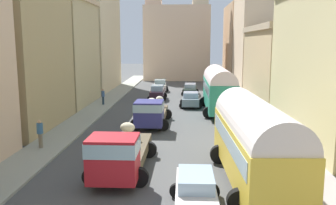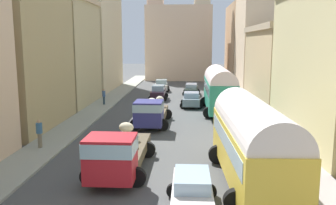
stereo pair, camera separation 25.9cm
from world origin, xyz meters
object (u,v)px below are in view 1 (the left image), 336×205
(cargo_truck_1, at_px, (151,111))
(pedestrian_0, at_px, (40,133))
(car_2, at_px, (196,192))
(car_4, at_px, (190,89))
(pedestrian_1, at_px, (103,96))
(cargo_truck_0, at_px, (120,153))
(parked_bus_1, at_px, (219,87))
(car_1, at_px, (160,85))
(car_0, at_px, (157,93))
(car_3, at_px, (191,99))
(parked_bus_0, at_px, (254,139))

(cargo_truck_1, bearing_deg, pedestrian_0, -133.60)
(car_2, bearing_deg, cargo_truck_1, 101.91)
(cargo_truck_1, height_order, car_4, cargo_truck_1)
(cargo_truck_1, distance_m, car_2, 14.50)
(car_4, distance_m, pedestrian_1, 12.33)
(pedestrian_1, bearing_deg, car_4, 42.18)
(cargo_truck_0, bearing_deg, pedestrian_0, 143.43)
(parked_bus_1, distance_m, pedestrian_0, 17.53)
(cargo_truck_0, relative_size, cargo_truck_1, 1.06)
(car_1, bearing_deg, car_0, -88.49)
(pedestrian_0, bearing_deg, car_2, -40.05)
(pedestrian_0, bearing_deg, car_1, 78.62)
(pedestrian_0, bearing_deg, car_3, 58.60)
(pedestrian_0, height_order, pedestrian_1, pedestrian_0)
(parked_bus_0, relative_size, car_2, 2.36)
(parked_bus_0, bearing_deg, cargo_truck_0, 173.63)
(pedestrian_0, bearing_deg, car_4, 68.29)
(parked_bus_0, distance_m, parked_bus_1, 17.63)
(car_4, bearing_deg, cargo_truck_1, -100.82)
(car_3, height_order, pedestrian_1, pedestrian_1)
(parked_bus_0, height_order, car_0, parked_bus_0)
(pedestrian_1, bearing_deg, car_3, -1.02)
(cargo_truck_0, xyz_separation_m, car_4, (3.86, 28.01, -0.50))
(cargo_truck_1, height_order, car_0, cargo_truck_1)
(parked_bus_0, xyz_separation_m, car_2, (-2.72, -2.83, -1.40))
(car_0, relative_size, car_4, 0.88)
(cargo_truck_0, height_order, pedestrian_0, cargo_truck_0)
(parked_bus_1, xyz_separation_m, pedestrian_1, (-11.60, 2.81, -1.32))
(car_2, xyz_separation_m, pedestrian_0, (-9.16, 7.70, 0.28))
(car_0, height_order, car_2, car_0)
(pedestrian_1, bearing_deg, cargo_truck_1, -57.38)
(cargo_truck_0, bearing_deg, parked_bus_1, 69.48)
(car_2, relative_size, pedestrian_1, 2.28)
(cargo_truck_0, bearing_deg, car_2, -44.92)
(parked_bus_0, bearing_deg, car_3, 96.97)
(car_0, height_order, pedestrian_0, pedestrian_0)
(parked_bus_0, height_order, parked_bus_1, parked_bus_1)
(parked_bus_0, xyz_separation_m, car_4, (-2.39, 28.71, -1.46))
(car_3, height_order, car_4, car_3)
(car_3, bearing_deg, pedestrian_1, 178.98)
(cargo_truck_0, xyz_separation_m, cargo_truck_1, (0.55, 10.66, -0.01))
(car_0, xyz_separation_m, pedestrian_0, (-5.68, -19.88, 0.24))
(car_1, distance_m, pedestrian_1, 12.78)
(parked_bus_0, xyz_separation_m, cargo_truck_1, (-5.71, 11.35, -0.98))
(cargo_truck_0, relative_size, pedestrian_1, 4.07)
(car_0, bearing_deg, parked_bus_1, -48.59)
(parked_bus_0, height_order, car_3, parked_bus_0)
(pedestrian_1, bearing_deg, parked_bus_0, -60.58)
(cargo_truck_1, distance_m, car_3, 9.50)
(parked_bus_0, xyz_separation_m, car_0, (-6.20, 24.75, -1.36))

